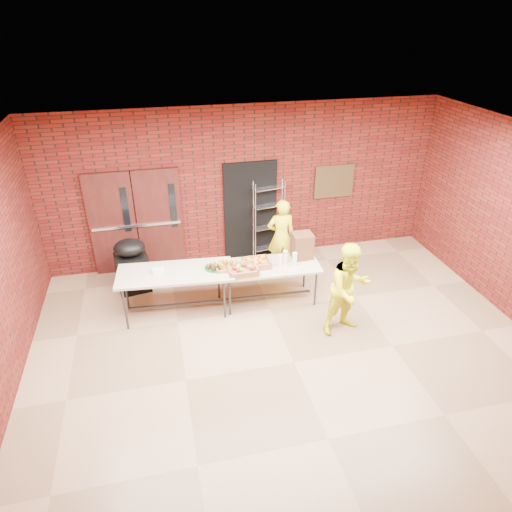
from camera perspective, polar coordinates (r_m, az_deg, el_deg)
The scene contains 19 objects.
room at distance 6.24m, azimuth 5.37°, elevation -2.14°, with size 8.08×7.08×3.28m.
double_doors at distance 9.28m, azimuth -14.68°, elevation 4.13°, with size 1.78×0.12×2.10m.
dark_doorway at distance 9.49m, azimuth -0.71°, elevation 5.64°, with size 1.10×0.06×2.10m, color black.
bronze_plaque at distance 9.82m, azimuth 9.72°, elevation 9.18°, with size 0.85×0.04×0.70m, color #42341A.
wire_rack at distance 9.52m, azimuth 1.59°, elevation 4.46°, with size 0.63×0.21×1.72m, color silver, non-canonical shape.
table_left at distance 7.93m, azimuth -10.04°, elevation -2.38°, with size 2.03×0.98×0.81m.
table_right at distance 8.09m, azimuth 1.36°, elevation -1.57°, with size 1.90×0.87×0.76m.
basket_bananas at distance 7.89m, azimuth -3.60°, elevation -1.49°, with size 0.40×0.31×0.13m.
basket_oranges at distance 8.00m, azimuth 0.08°, elevation -0.87°, with size 0.47×0.36×0.15m.
basket_apples at distance 7.79m, azimuth -1.66°, elevation -1.74°, with size 0.50×0.39×0.16m.
muffin_tray at distance 7.90m, azimuth -5.16°, elevation -1.25°, with size 0.35×0.35×0.09m.
napkin_box at distance 7.92m, azimuth -12.09°, elevation -1.80°, with size 0.20×0.13×0.07m, color white.
coffee_dispenser at distance 8.24m, azimuth 5.78°, elevation 1.29°, with size 0.36×0.32×0.47m, color brown.
cup_stack_front at distance 8.00m, azimuth 3.04°, elevation -0.54°, with size 0.07×0.07×0.22m, color white.
cup_stack_mid at distance 8.01m, azimuth 4.84°, elevation -0.44°, with size 0.08×0.08×0.25m, color white.
cup_stack_back at distance 8.09m, azimuth 3.67°, elevation -0.11°, with size 0.08×0.08×0.25m, color white.
covered_grill at distance 8.84m, azimuth -15.26°, elevation -1.10°, with size 0.65×0.57×1.06m.
volunteer_woman at distance 9.07m, azimuth 3.14°, elevation 2.49°, with size 0.56×0.37×1.54m, color #F9FC1C.
volunteer_man at distance 7.49m, azimuth 11.56°, elevation -4.06°, with size 0.78×0.61×1.60m, color #F9FC1C.
Camera 1 is at (-1.79, -5.04, 4.82)m, focal length 32.00 mm.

